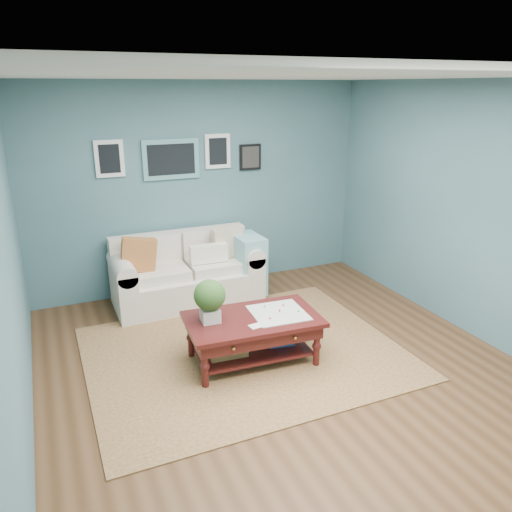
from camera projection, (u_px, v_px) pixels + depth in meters
room_shell at (285, 236)px, 4.43m from camera, size 5.00×5.02×2.70m
area_rug at (245, 353)px, 5.17m from camera, size 3.13×2.50×0.01m
loveseat at (192, 271)px, 6.33m from camera, size 1.86×0.85×0.96m
coffee_table at (246, 326)px, 4.88m from camera, size 1.35×0.85×0.91m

